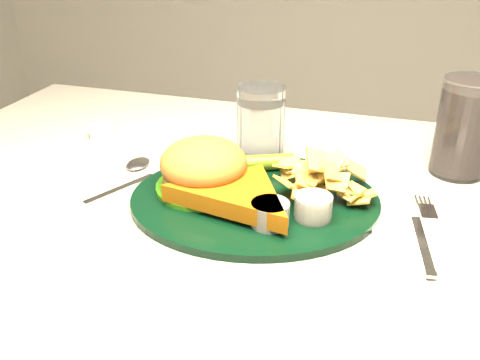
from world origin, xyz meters
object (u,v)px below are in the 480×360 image
object	(u,v)px
dinner_plate	(255,178)
water_glass	(261,124)
fork_napkin	(423,241)
cola_glass	(464,128)

from	to	relation	value
dinner_plate	water_glass	xyz separation A→B (m)	(-0.03, 0.14, 0.02)
water_glass	dinner_plate	bearing A→B (deg)	-77.47
fork_napkin	water_glass	bearing A→B (deg)	135.47
cola_glass	fork_napkin	bearing A→B (deg)	-102.02
cola_glass	fork_napkin	distance (m)	0.24
cola_glass	fork_napkin	world-z (taller)	cola_glass
water_glass	fork_napkin	distance (m)	0.32
dinner_plate	cola_glass	bearing A→B (deg)	19.78
fork_napkin	cola_glass	bearing A→B (deg)	69.10
cola_glass	dinner_plate	bearing A→B (deg)	-145.71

